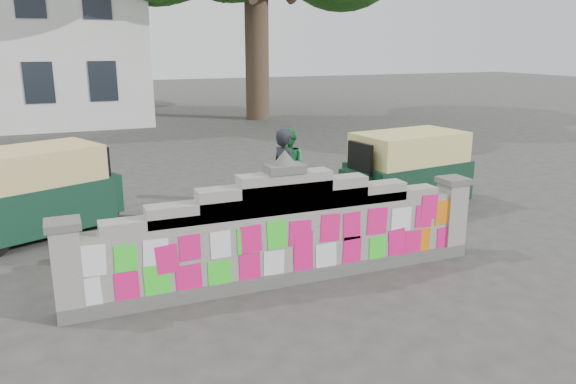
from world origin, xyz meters
name	(u,v)px	position (x,y,z in m)	size (l,w,h in m)	color
ground	(285,281)	(0.00, 0.00, 0.00)	(100.00, 100.00, 0.00)	#383533
parapet_wall	(285,234)	(0.00, -0.01, 0.75)	(6.48, 0.44, 2.01)	#4C4C49
cyclist_bike	(285,206)	(0.88, 2.13, 0.51)	(0.68, 1.94, 1.02)	black
cyclist_rider	(285,188)	(0.88, 2.13, 0.86)	(0.63, 0.41, 1.72)	black
pedestrian	(288,169)	(1.53, 3.56, 0.87)	(0.85, 0.66, 1.75)	#20773F
rickshaw_left	(37,191)	(-3.41, 3.71, 0.86)	(3.07, 2.28, 1.65)	#113323
rickshaw_right	(406,169)	(3.92, 2.67, 0.85)	(3.04, 1.70, 1.64)	black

